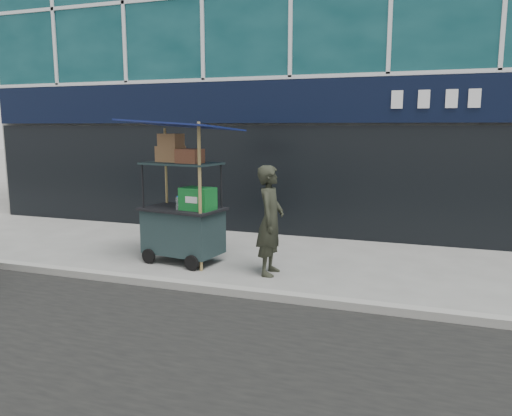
% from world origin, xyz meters
% --- Properties ---
extents(ground, '(80.00, 80.00, 0.00)m').
position_xyz_m(ground, '(0.00, 0.00, 0.00)').
color(ground, slate).
rests_on(ground, ground).
extents(curb, '(80.00, 0.18, 0.12)m').
position_xyz_m(curb, '(0.00, -0.20, 0.06)').
color(curb, gray).
rests_on(curb, ground).
extents(vendor_cart, '(2.03, 1.58, 2.51)m').
position_xyz_m(vendor_cart, '(-1.17, 1.18, 0.88)').
color(vendor_cart, '#1B2E2E').
rests_on(vendor_cart, ground).
extents(vendor_man, '(0.46, 0.67, 1.78)m').
position_xyz_m(vendor_man, '(0.50, 0.97, 0.89)').
color(vendor_man, '#26281D').
rests_on(vendor_man, ground).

